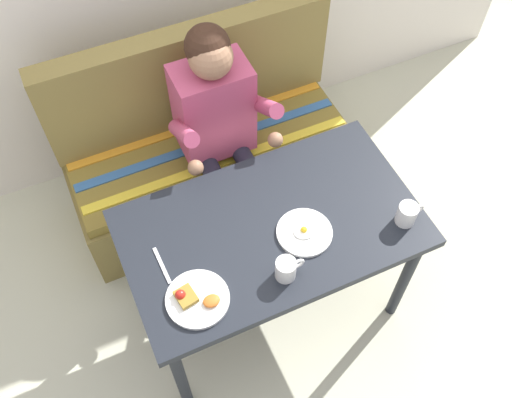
% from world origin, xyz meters
% --- Properties ---
extents(ground_plane, '(8.00, 8.00, 0.00)m').
position_xyz_m(ground_plane, '(0.00, 0.00, 0.00)').
color(ground_plane, beige).
extents(table, '(1.20, 0.70, 0.73)m').
position_xyz_m(table, '(0.00, 0.00, 0.65)').
color(table, black).
rests_on(table, ground).
extents(couch, '(1.44, 0.56, 1.00)m').
position_xyz_m(couch, '(0.00, 0.76, 0.33)').
color(couch, olive).
rests_on(couch, ground).
extents(person, '(0.45, 0.61, 1.21)m').
position_xyz_m(person, '(0.02, 0.59, 0.74)').
color(person, '#B44466').
rests_on(person, ground).
extents(plate_breakfast, '(0.24, 0.24, 0.05)m').
position_xyz_m(plate_breakfast, '(-0.39, -0.18, 0.74)').
color(plate_breakfast, white).
rests_on(plate_breakfast, table).
extents(plate_eggs, '(0.22, 0.22, 0.04)m').
position_xyz_m(plate_eggs, '(0.10, -0.09, 0.74)').
color(plate_eggs, white).
rests_on(plate_eggs, table).
extents(coffee_mug, '(0.12, 0.08, 0.10)m').
position_xyz_m(coffee_mug, '(0.50, -0.20, 0.78)').
color(coffee_mug, white).
rests_on(coffee_mug, table).
extents(coffee_mug_second, '(0.12, 0.08, 0.09)m').
position_xyz_m(coffee_mug_second, '(-0.04, -0.22, 0.78)').
color(coffee_mug_second, white).
rests_on(coffee_mug_second, table).
extents(fork, '(0.02, 0.17, 0.00)m').
position_xyz_m(fork, '(-0.46, 0.01, 0.73)').
color(fork, silver).
rests_on(fork, table).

